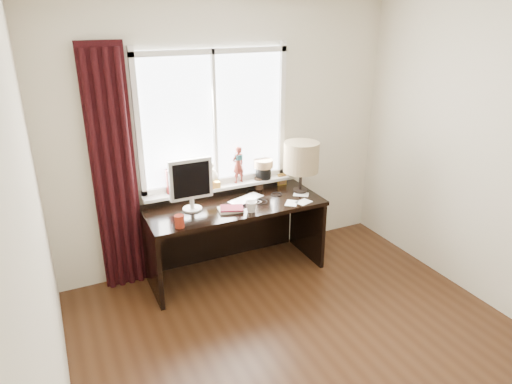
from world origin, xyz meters
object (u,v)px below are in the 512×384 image
red_cup (179,221)px  desk (231,223)px  mug (251,206)px  table_lamp (301,158)px  monitor (191,181)px  laptop (246,200)px

red_cup → desk: size_ratio=0.06×
red_cup → mug: bearing=2.2°
red_cup → table_lamp: 1.40m
red_cup → table_lamp: size_ratio=0.21×
desk → monitor: 0.66m
monitor → laptop: bearing=-3.6°
mug → desk: size_ratio=0.06×
desk → table_lamp: 0.95m
mug → laptop: bearing=76.7°
red_cup → monitor: size_ratio=0.22×
desk → table_lamp: size_ratio=3.27×
mug → red_cup: same height
table_lamp → laptop: bearing=178.9°
mug → table_lamp: size_ratio=0.21×
mug → desk: bearing=101.6°
laptop → desk: (-0.13, 0.09, -0.26)m
mug → desk: (-0.07, 0.33, -0.30)m
desk → red_cup: bearing=-149.6°
table_lamp → monitor: bearing=177.7°
monitor → table_lamp: bearing=-2.3°
red_cup → monitor: monitor is taller
red_cup → desk: (0.62, 0.36, -0.30)m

